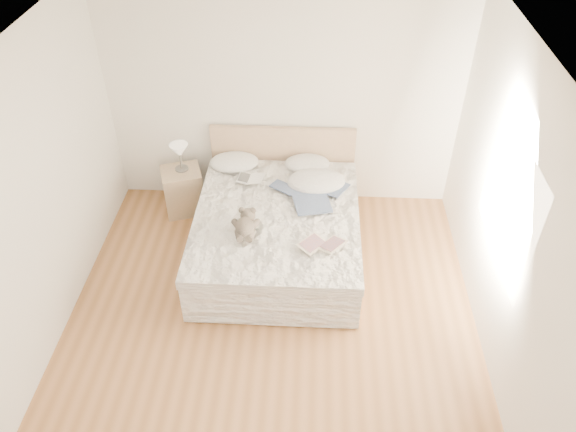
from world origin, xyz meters
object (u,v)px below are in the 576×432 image
object	(u,v)px
bed	(278,230)
nightstand	(183,190)
teddy_bear	(245,233)
table_lamp	(179,152)
childrens_book	(322,245)
photo_book	(251,179)

from	to	relation	value
bed	nightstand	world-z (taller)	bed
bed	teddy_bear	world-z (taller)	bed
bed	table_lamp	bearing A→B (deg)	147.93
childrens_book	teddy_bear	distance (m)	0.77
teddy_bear	nightstand	bearing A→B (deg)	124.50
table_lamp	childrens_book	bearing A→B (deg)	-38.51
bed	childrens_book	bearing A→B (deg)	-50.49
nightstand	childrens_book	world-z (taller)	childrens_book
table_lamp	teddy_bear	bearing A→B (deg)	-53.54
table_lamp	bed	bearing A→B (deg)	-32.07
childrens_book	teddy_bear	xyz separation A→B (m)	(-0.77, 0.12, 0.02)
bed	photo_book	xyz separation A→B (m)	(-0.33, 0.49, 0.32)
teddy_bear	photo_book	bearing A→B (deg)	89.41
teddy_bear	table_lamp	bearing A→B (deg)	123.23
bed	nightstand	xyz separation A→B (m)	(-1.18, 0.69, -0.03)
table_lamp	childrens_book	distance (m)	2.11
bed	teddy_bear	xyz separation A→B (m)	(-0.29, -0.46, 0.34)
nightstand	teddy_bear	xyz separation A→B (m)	(0.89, -1.15, 0.37)
bed	nightstand	distance (m)	1.37
photo_book	childrens_book	world-z (taller)	childrens_book
nightstand	photo_book	xyz separation A→B (m)	(0.85, -0.21, 0.35)
bed	table_lamp	xyz separation A→B (m)	(-1.17, 0.73, 0.50)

